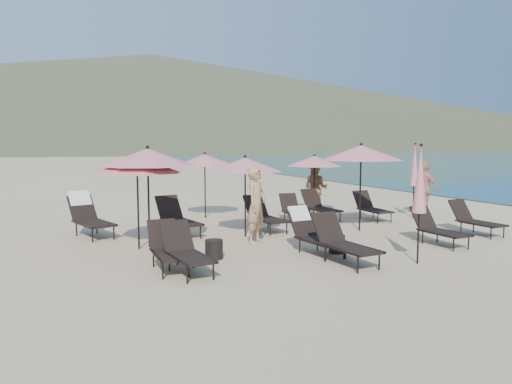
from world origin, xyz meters
name	(u,v)px	position (x,y,z in m)	size (l,w,h in m)	color
ground	(364,252)	(0.00, 0.00, 0.00)	(800.00, 800.00, 0.00)	#D6BA8C
volcanic_headland	(169,102)	(71.37, 302.62, 26.49)	(690.00, 690.00, 55.00)	brown
lounger_0	(186,250)	(-4.18, -0.04, 0.43)	(0.72, 1.64, 0.92)	black
lounger_1	(168,248)	(-4.44, 0.37, 0.42)	(0.66, 1.59, 0.90)	black
lounger_2	(312,232)	(-1.10, 0.44, 0.48)	(0.72, 1.66, 1.00)	black
lounger_3	(343,241)	(-1.00, -0.64, 0.46)	(0.76, 1.74, 0.98)	black
lounger_4	(438,228)	(2.15, -0.01, 0.42)	(0.64, 1.56, 0.89)	black
lounger_5	(475,219)	(4.08, 0.64, 0.41)	(0.64, 1.56, 0.89)	black
lounger_6	(89,215)	(-5.52, 4.64, 0.55)	(1.13, 1.95, 1.15)	black
lounger_7	(177,218)	(-3.33, 3.79, 0.47)	(0.94, 1.84, 1.01)	black
lounger_8	(264,215)	(-0.93, 3.41, 0.45)	(0.76, 1.71, 0.96)	black
lounger_9	(294,210)	(0.50, 4.29, 0.40)	(0.75, 1.56, 0.86)	black
lounger_10	(320,206)	(1.59, 4.58, 0.44)	(0.69, 1.64, 0.93)	black
lounger_11	(371,207)	(3.04, 3.82, 0.42)	(0.66, 1.57, 0.89)	black
umbrella_open_0	(148,157)	(-4.35, 2.52, 2.14)	(2.25, 2.25, 2.42)	black
umbrella_open_1	(245,165)	(-1.76, 2.81, 1.91)	(2.01, 2.01, 2.16)	black
umbrella_open_2	(361,153)	(1.54, 2.35, 2.19)	(2.31, 2.31, 2.48)	black
umbrella_open_3	(205,160)	(-1.71, 6.37, 1.91)	(2.01, 2.01, 2.16)	black
umbrella_open_4	(314,161)	(1.96, 5.59, 1.84)	(1.93, 1.93, 2.08)	black
umbrella_open_5	(137,165)	(-4.62, 2.44, 1.97)	(2.07, 2.07, 2.23)	black
umbrella_closed_0	(420,180)	(0.38, -1.31, 1.72)	(0.29, 0.29, 2.48)	black
umbrella_closed_1	(415,166)	(4.57, 3.60, 1.72)	(0.29, 0.29, 2.47)	black
side_table_0	(214,249)	(-3.33, 0.79, 0.21)	(0.39, 0.39, 0.41)	black
side_table_1	(337,244)	(-0.60, 0.21, 0.20)	(0.37, 0.37, 0.41)	black
beachgoer_a	(256,205)	(-1.83, 1.94, 0.95)	(0.69, 0.45, 1.90)	tan
beachgoer_b	(316,188)	(2.08, 5.67, 0.89)	(0.86, 0.67, 1.77)	#98704E
beachgoer_c	(425,189)	(5.19, 3.78, 0.92)	(1.07, 0.45, 1.83)	tan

